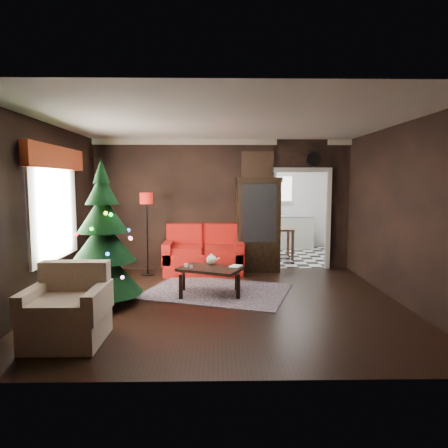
{
  "coord_description": "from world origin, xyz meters",
  "views": [
    {
      "loc": [
        -0.13,
        -6.12,
        1.89
      ],
      "look_at": [
        0.0,
        0.9,
        1.15
      ],
      "focal_mm": 31.97,
      "sensor_mm": 36.0,
      "label": 1
    }
  ],
  "objects_px": {
    "floor_lamp": "(147,234)",
    "christmas_tree": "(103,237)",
    "coffee_table": "(210,281)",
    "wall_clock": "(314,159)",
    "kitchen_table": "(278,243)",
    "armchair": "(66,305)",
    "loveseat": "(204,249)",
    "teapot": "(211,259)",
    "curio_cabinet": "(258,227)"
  },
  "relations": [
    {
      "from": "floor_lamp",
      "to": "christmas_tree",
      "type": "xyz_separation_m",
      "value": [
        -0.32,
        -1.98,
        0.22
      ]
    },
    {
      "from": "coffee_table",
      "to": "wall_clock",
      "type": "xyz_separation_m",
      "value": [
        2.2,
        2.02,
        2.14
      ]
    },
    {
      "from": "kitchen_table",
      "to": "armchair",
      "type": "bearing_deg",
      "value": -122.04
    },
    {
      "from": "wall_clock",
      "to": "loveseat",
      "type": "bearing_deg",
      "value": -170.34
    },
    {
      "from": "wall_clock",
      "to": "coffee_table",
      "type": "bearing_deg",
      "value": -137.43
    },
    {
      "from": "christmas_tree",
      "to": "kitchen_table",
      "type": "distance_m",
      "value": 5.02
    },
    {
      "from": "teapot",
      "to": "wall_clock",
      "type": "bearing_deg",
      "value": 39.28
    },
    {
      "from": "loveseat",
      "to": "christmas_tree",
      "type": "bearing_deg",
      "value": -124.99
    },
    {
      "from": "armchair",
      "to": "kitchen_table",
      "type": "bearing_deg",
      "value": 58.12
    },
    {
      "from": "wall_clock",
      "to": "curio_cabinet",
      "type": "bearing_deg",
      "value": -171.47
    },
    {
      "from": "kitchen_table",
      "to": "curio_cabinet",
      "type": "bearing_deg",
      "value": -114.44
    },
    {
      "from": "christmas_tree",
      "to": "curio_cabinet",
      "type": "bearing_deg",
      "value": 41.51
    },
    {
      "from": "loveseat",
      "to": "floor_lamp",
      "type": "relative_size",
      "value": 1.0
    },
    {
      "from": "coffee_table",
      "to": "teapot",
      "type": "bearing_deg",
      "value": 84.27
    },
    {
      "from": "christmas_tree",
      "to": "armchair",
      "type": "bearing_deg",
      "value": -90.86
    },
    {
      "from": "loveseat",
      "to": "curio_cabinet",
      "type": "height_order",
      "value": "curio_cabinet"
    },
    {
      "from": "loveseat",
      "to": "armchair",
      "type": "xyz_separation_m",
      "value": [
        -1.49,
        -3.61,
        -0.04
      ]
    },
    {
      "from": "floor_lamp",
      "to": "kitchen_table",
      "type": "relative_size",
      "value": 2.26
    },
    {
      "from": "armchair",
      "to": "coffee_table",
      "type": "xyz_separation_m",
      "value": [
        1.64,
        1.99,
        -0.22
      ]
    },
    {
      "from": "loveseat",
      "to": "floor_lamp",
      "type": "height_order",
      "value": "floor_lamp"
    },
    {
      "from": "armchair",
      "to": "curio_cabinet",
      "type": "bearing_deg",
      "value": 55.56
    },
    {
      "from": "curio_cabinet",
      "to": "floor_lamp",
      "type": "xyz_separation_m",
      "value": [
        -2.3,
        -0.34,
        -0.12
      ]
    },
    {
      "from": "christmas_tree",
      "to": "armchair",
      "type": "relative_size",
      "value": 2.46
    },
    {
      "from": "teapot",
      "to": "coffee_table",
      "type": "bearing_deg",
      "value": -95.73
    },
    {
      "from": "christmas_tree",
      "to": "coffee_table",
      "type": "xyz_separation_m",
      "value": [
        1.62,
        0.48,
        -0.81
      ]
    },
    {
      "from": "christmas_tree",
      "to": "coffee_table",
      "type": "height_order",
      "value": "christmas_tree"
    },
    {
      "from": "teapot",
      "to": "floor_lamp",
      "type": "bearing_deg",
      "value": 136.41
    },
    {
      "from": "coffee_table",
      "to": "wall_clock",
      "type": "bearing_deg",
      "value": 42.57
    },
    {
      "from": "coffee_table",
      "to": "teapot",
      "type": "relative_size",
      "value": 5.14
    },
    {
      "from": "christmas_tree",
      "to": "armchair",
      "type": "xyz_separation_m",
      "value": [
        -0.02,
        -1.51,
        -0.59
      ]
    },
    {
      "from": "curio_cabinet",
      "to": "coffee_table",
      "type": "relative_size",
      "value": 1.89
    },
    {
      "from": "floor_lamp",
      "to": "christmas_tree",
      "type": "relative_size",
      "value": 0.76
    },
    {
      "from": "kitchen_table",
      "to": "wall_clock",
      "type": "bearing_deg",
      "value": -66.25
    },
    {
      "from": "loveseat",
      "to": "coffee_table",
      "type": "xyz_separation_m",
      "value": [
        0.15,
        -1.62,
        -0.26
      ]
    },
    {
      "from": "armchair",
      "to": "teapot",
      "type": "bearing_deg",
      "value": 53.37
    },
    {
      "from": "loveseat",
      "to": "teapot",
      "type": "relative_size",
      "value": 8.69
    },
    {
      "from": "armchair",
      "to": "wall_clock",
      "type": "relative_size",
      "value": 2.82
    },
    {
      "from": "armchair",
      "to": "kitchen_table",
      "type": "height_order",
      "value": "armchair"
    },
    {
      "from": "kitchen_table",
      "to": "floor_lamp",
      "type": "bearing_deg",
      "value": -149.02
    },
    {
      "from": "floor_lamp",
      "to": "coffee_table",
      "type": "height_order",
      "value": "floor_lamp"
    },
    {
      "from": "floor_lamp",
      "to": "coffee_table",
      "type": "xyz_separation_m",
      "value": [
        1.3,
        -1.5,
        -0.59
      ]
    },
    {
      "from": "christmas_tree",
      "to": "kitchen_table",
      "type": "xyz_separation_m",
      "value": [
        3.27,
        3.75,
        -0.68
      ]
    },
    {
      "from": "floor_lamp",
      "to": "wall_clock",
      "type": "distance_m",
      "value": 3.86
    },
    {
      "from": "christmas_tree",
      "to": "wall_clock",
      "type": "relative_size",
      "value": 6.95
    },
    {
      "from": "curio_cabinet",
      "to": "coffee_table",
      "type": "height_order",
      "value": "curio_cabinet"
    },
    {
      "from": "wall_clock",
      "to": "teapot",
      "type": "bearing_deg",
      "value": -140.72
    },
    {
      "from": "curio_cabinet",
      "to": "floor_lamp",
      "type": "bearing_deg",
      "value": -171.6
    },
    {
      "from": "curio_cabinet",
      "to": "kitchen_table",
      "type": "relative_size",
      "value": 2.53
    },
    {
      "from": "christmas_tree",
      "to": "teapot",
      "type": "xyz_separation_m",
      "value": [
        1.64,
        0.72,
        -0.49
      ]
    },
    {
      "from": "curio_cabinet",
      "to": "christmas_tree",
      "type": "xyz_separation_m",
      "value": [
        -2.62,
        -2.32,
        0.1
      ]
    }
  ]
}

